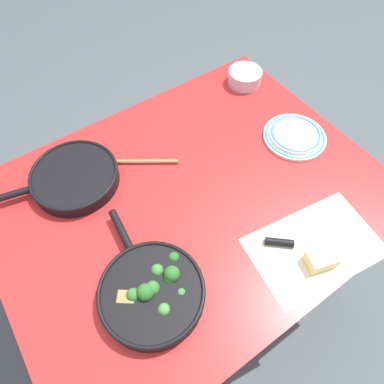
{
  "coord_description": "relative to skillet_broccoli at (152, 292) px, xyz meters",
  "views": [
    {
      "loc": [
        -0.35,
        -0.51,
        1.71
      ],
      "look_at": [
        0.0,
        0.0,
        0.78
      ],
      "focal_mm": 32.0,
      "sensor_mm": 36.0,
      "label": 1
    }
  ],
  "objects": [
    {
      "name": "ground_plane",
      "position": [
        0.28,
        0.21,
        -0.79
      ],
      "size": [
        14.0,
        14.0,
        0.0
      ],
      "primitive_type": "plane",
      "color": "#424C51"
    },
    {
      "name": "dining_table_red",
      "position": [
        0.28,
        0.21,
        -0.11
      ],
      "size": [
        1.26,
        0.98,
        0.76
      ],
      "color": "red",
      "rests_on": "ground_plane"
    },
    {
      "name": "skillet_broccoli",
      "position": [
        0.0,
        0.0,
        0.0
      ],
      "size": [
        0.29,
        0.44,
        0.08
      ],
      "rotation": [
        0.0,
        0.0,
        1.47
      ],
      "color": "black",
      "rests_on": "dining_table_red"
    },
    {
      "name": "skillet_eggs",
      "position": [
        -0.02,
        0.48,
        -0.0
      ],
      "size": [
        0.4,
        0.29,
        0.05
      ],
      "rotation": [
        0.0,
        0.0,
        2.92
      ],
      "color": "black",
      "rests_on": "dining_table_red"
    },
    {
      "name": "wooden_spoon",
      "position": [
        0.14,
        0.47,
        -0.02
      ],
      "size": [
        0.3,
        0.21,
        0.02
      ],
      "rotation": [
        0.0,
        0.0,
        2.54
      ],
      "color": "#996B42",
      "rests_on": "dining_table_red"
    },
    {
      "name": "parchment_sheet",
      "position": [
        0.48,
        -0.15,
        -0.03
      ],
      "size": [
        0.42,
        0.3,
        0.0
      ],
      "color": "beige",
      "rests_on": "dining_table_red"
    },
    {
      "name": "grater_knife",
      "position": [
        0.44,
        -0.12,
        -0.02
      ],
      "size": [
        0.24,
        0.21,
        0.02
      ],
      "rotation": [
        0.0,
        0.0,
        5.57
      ],
      "color": "silver",
      "rests_on": "dining_table_red"
    },
    {
      "name": "cheese_block",
      "position": [
        0.45,
        -0.19,
        -0.01
      ],
      "size": [
        0.1,
        0.08,
        0.05
      ],
      "color": "#EFD67A",
      "rests_on": "dining_table_red"
    },
    {
      "name": "dinner_plate_stack",
      "position": [
        0.74,
        0.21,
        -0.02
      ],
      "size": [
        0.23,
        0.23,
        0.03
      ],
      "color": "silver",
      "rests_on": "dining_table_red"
    },
    {
      "name": "prep_bowl_steel",
      "position": [
        0.78,
        0.56,
        -0.0
      ],
      "size": [
        0.14,
        0.14,
        0.06
      ],
      "color": "#B7B7BC",
      "rests_on": "dining_table_red"
    }
  ]
}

